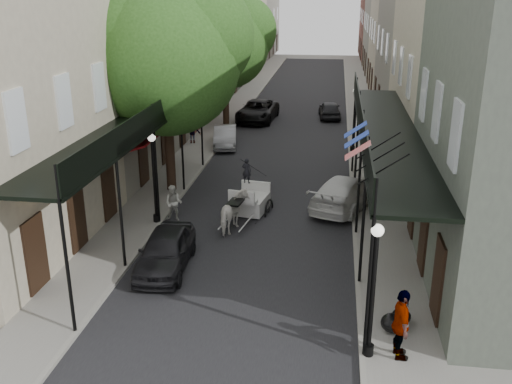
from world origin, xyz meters
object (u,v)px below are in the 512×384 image
(tree_far, at_px, (230,40))
(pedestrian_walking, at_px, (174,203))
(carriage, at_px, (253,188))
(car_right_far, at_px, (330,110))
(pedestrian_sidewalk_right, at_px, (401,325))
(car_left_near, at_px, (165,250))
(lamppost_left, at_px, (154,177))
(pedestrian_sidewalk_left, at_px, (192,130))
(tree_near, at_px, (175,52))
(lamppost_right_near, at_px, (373,290))
(lamppost_right_far, at_px, (354,119))
(horse, at_px, (235,212))
(car_left_mid, at_px, (225,137))
(car_right_near, at_px, (346,192))
(car_left_far, at_px, (258,111))

(tree_far, xyz_separation_m, pedestrian_walking, (0.75, -17.69, -5.07))
(carriage, bearing_deg, car_right_far, 90.34)
(carriage, distance_m, pedestrian_sidewalk_right, 11.48)
(tree_far, relative_size, car_left_near, 2.15)
(pedestrian_sidewalk_right, bearing_deg, tree_far, 13.58)
(lamppost_left, bearing_deg, pedestrian_sidewalk_left, 97.22)
(tree_near, xyz_separation_m, car_right_far, (6.80, 17.24, -5.85))
(tree_near, height_order, lamppost_right_near, tree_near)
(tree_near, height_order, car_right_far, tree_near)
(tree_far, bearing_deg, pedestrian_walking, -87.59)
(lamppost_right_far, distance_m, pedestrian_walking, 13.85)
(car_left_near, bearing_deg, lamppost_right_near, -35.35)
(tree_far, relative_size, lamppost_left, 2.32)
(car_left_near, bearing_deg, pedestrian_sidewalk_left, 97.70)
(horse, relative_size, car_left_near, 0.46)
(car_left_near, bearing_deg, lamppost_right_far, 63.94)
(tree_near, xyz_separation_m, horse, (3.39, -4.38, -5.71))
(tree_far, bearing_deg, lamppost_right_far, -36.51)
(carriage, distance_m, car_left_mid, 10.66)
(pedestrian_sidewalk_left, height_order, car_right_near, pedestrian_sidewalk_left)
(tree_near, distance_m, pedestrian_sidewalk_right, 16.11)
(horse, xyz_separation_m, carriage, (0.39, 2.39, 0.23))
(horse, bearing_deg, tree_far, -70.15)
(lamppost_left, xyz_separation_m, car_left_mid, (0.50, 12.35, -1.42))
(lamppost_left, relative_size, pedestrian_walking, 2.42)
(lamppost_right_near, distance_m, lamppost_right_far, 20.00)
(lamppost_left, distance_m, pedestrian_walking, 1.50)
(lamppost_right_near, distance_m, car_left_mid, 21.80)
(tree_near, distance_m, car_left_near, 9.96)
(car_left_near, bearing_deg, tree_near, 98.36)
(lamppost_right_far, relative_size, car_right_near, 0.76)
(lamppost_right_near, bearing_deg, tree_near, 124.27)
(tree_near, bearing_deg, carriage, -27.76)
(pedestrian_walking, bearing_deg, tree_near, 103.22)
(lamppost_left, height_order, horse, lamppost_left)
(lamppost_right_near, relative_size, car_left_far, 0.69)
(tree_far, xyz_separation_m, carriage, (3.83, -15.99, -4.83))
(lamppost_left, relative_size, car_right_far, 0.99)
(carriage, height_order, car_right_near, carriage)
(tree_far, relative_size, carriage, 3.31)
(car_right_near, bearing_deg, pedestrian_walking, 40.61)
(tree_near, relative_size, lamppost_left, 2.60)
(lamppost_right_near, xyz_separation_m, pedestrian_sidewalk_left, (-9.79, 20.56, -1.14))
(tree_near, distance_m, car_right_near, 9.78)
(pedestrian_walking, distance_m, pedestrian_sidewalk_left, 12.27)
(carriage, relative_size, car_left_far, 0.49)
(lamppost_right_far, height_order, pedestrian_walking, lamppost_right_far)
(horse, distance_m, car_left_near, 3.98)
(pedestrian_sidewalk_right, xyz_separation_m, car_right_near, (-1.27, 11.00, -0.39))
(carriage, bearing_deg, pedestrian_walking, -141.94)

